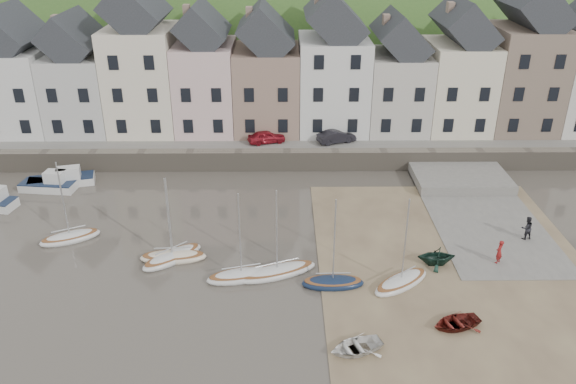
{
  "coord_description": "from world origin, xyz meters",
  "views": [
    {
      "loc": [
        -0.33,
        -31.38,
        21.24
      ],
      "look_at": [
        0.0,
        6.0,
        3.0
      ],
      "focal_mm": 35.93,
      "sensor_mm": 36.0,
      "label": 1
    }
  ],
  "objects_px": {
    "rowboat_white": "(356,347)",
    "rowboat_green": "(436,256)",
    "person_red": "(499,252)",
    "person_dark": "(527,228)",
    "sailboat_0": "(70,237)",
    "car_left": "(267,137)",
    "car_right": "(336,137)",
    "rowboat_red": "(456,322)"
  },
  "relations": [
    {
      "from": "sailboat_0",
      "to": "rowboat_white",
      "type": "xyz_separation_m",
      "value": [
        19.13,
        -11.81,
        0.1
      ]
    },
    {
      "from": "rowboat_red",
      "to": "sailboat_0",
      "type": "bearing_deg",
      "value": -129.06
    },
    {
      "from": "rowboat_green",
      "to": "car_right",
      "type": "relative_size",
      "value": 0.68
    },
    {
      "from": "person_red",
      "to": "person_dark",
      "type": "xyz_separation_m",
      "value": [
        3.02,
        3.11,
        0.04
      ]
    },
    {
      "from": "rowboat_white",
      "to": "car_left",
      "type": "bearing_deg",
      "value": 170.95
    },
    {
      "from": "sailboat_0",
      "to": "person_dark",
      "type": "bearing_deg",
      "value": -0.4
    },
    {
      "from": "car_right",
      "to": "car_left",
      "type": "bearing_deg",
      "value": 70.03
    },
    {
      "from": "rowboat_red",
      "to": "person_red",
      "type": "distance_m",
      "value": 7.97
    },
    {
      "from": "person_dark",
      "to": "car_right",
      "type": "xyz_separation_m",
      "value": [
        -12.32,
        15.36,
        1.21
      ]
    },
    {
      "from": "rowboat_red",
      "to": "car_right",
      "type": "relative_size",
      "value": 0.78
    },
    {
      "from": "sailboat_0",
      "to": "person_red",
      "type": "bearing_deg",
      "value": -6.43
    },
    {
      "from": "sailboat_0",
      "to": "car_right",
      "type": "relative_size",
      "value": 1.73
    },
    {
      "from": "rowboat_white",
      "to": "rowboat_red",
      "type": "relative_size",
      "value": 1.03
    },
    {
      "from": "sailboat_0",
      "to": "person_red",
      "type": "relative_size",
      "value": 3.77
    },
    {
      "from": "rowboat_red",
      "to": "person_red",
      "type": "height_order",
      "value": "person_red"
    },
    {
      "from": "rowboat_white",
      "to": "person_red",
      "type": "height_order",
      "value": "person_red"
    },
    {
      "from": "rowboat_white",
      "to": "person_dark",
      "type": "relative_size",
      "value": 1.69
    },
    {
      "from": "rowboat_white",
      "to": "rowboat_red",
      "type": "height_order",
      "value": "rowboat_white"
    },
    {
      "from": "rowboat_green",
      "to": "person_red",
      "type": "distance_m",
      "value": 4.18
    },
    {
      "from": "person_red",
      "to": "car_left",
      "type": "height_order",
      "value": "car_left"
    },
    {
      "from": "person_dark",
      "to": "car_right",
      "type": "height_order",
      "value": "car_right"
    },
    {
      "from": "rowboat_green",
      "to": "car_right",
      "type": "height_order",
      "value": "car_right"
    },
    {
      "from": "rowboat_red",
      "to": "person_dark",
      "type": "relative_size",
      "value": 1.64
    },
    {
      "from": "sailboat_0",
      "to": "rowboat_green",
      "type": "xyz_separation_m",
      "value": [
        25.43,
        -3.43,
        0.45
      ]
    },
    {
      "from": "rowboat_white",
      "to": "rowboat_green",
      "type": "distance_m",
      "value": 10.49
    },
    {
      "from": "person_dark",
      "to": "person_red",
      "type": "bearing_deg",
      "value": 35.86
    },
    {
      "from": "rowboat_white",
      "to": "person_red",
      "type": "distance_m",
      "value": 13.48
    },
    {
      "from": "person_red",
      "to": "car_left",
      "type": "bearing_deg",
      "value": -93.47
    },
    {
      "from": "rowboat_white",
      "to": "person_red",
      "type": "xyz_separation_m",
      "value": [
        10.47,
        8.48,
        0.59
      ]
    },
    {
      "from": "rowboat_white",
      "to": "rowboat_green",
      "type": "relative_size",
      "value": 1.18
    },
    {
      "from": "rowboat_white",
      "to": "car_right",
      "type": "distance_m",
      "value": 27.03
    },
    {
      "from": "sailboat_0",
      "to": "rowboat_green",
      "type": "height_order",
      "value": "sailboat_0"
    },
    {
      "from": "sailboat_0",
      "to": "car_left",
      "type": "relative_size",
      "value": 1.81
    },
    {
      "from": "car_left",
      "to": "rowboat_red",
      "type": "bearing_deg",
      "value": -171.97
    },
    {
      "from": "rowboat_red",
      "to": "person_red",
      "type": "relative_size",
      "value": 1.71
    },
    {
      "from": "sailboat_0",
      "to": "person_red",
      "type": "height_order",
      "value": "sailboat_0"
    },
    {
      "from": "person_red",
      "to": "person_dark",
      "type": "bearing_deg",
      "value": -178.32
    },
    {
      "from": "person_red",
      "to": "sailboat_0",
      "type": "bearing_deg",
      "value": -50.56
    },
    {
      "from": "car_right",
      "to": "rowboat_white",
      "type": "bearing_deg",
      "value": 157.55
    },
    {
      "from": "rowboat_green",
      "to": "car_left",
      "type": "relative_size",
      "value": 0.71
    },
    {
      "from": "sailboat_0",
      "to": "car_left",
      "type": "distance_m",
      "value": 20.53
    },
    {
      "from": "car_left",
      "to": "rowboat_white",
      "type": "bearing_deg",
      "value": 175.02
    }
  ]
}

